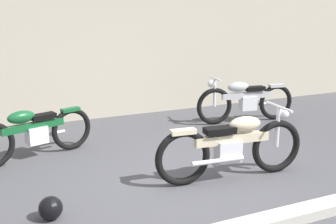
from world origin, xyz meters
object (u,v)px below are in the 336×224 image
(motorcycle_silver, at_px, (245,100))
(helmet, at_px, (51,208))
(motorcycle_green, at_px, (32,132))
(motorcycle_cream, at_px, (233,146))

(motorcycle_silver, bearing_deg, helmet, 38.58)
(motorcycle_silver, relative_size, motorcycle_green, 1.09)
(helmet, bearing_deg, motorcycle_green, 87.80)
(motorcycle_cream, relative_size, motorcycle_silver, 1.03)
(motorcycle_cream, bearing_deg, helmet, -171.17)
(motorcycle_cream, bearing_deg, motorcycle_green, 146.56)
(helmet, distance_m, motorcycle_silver, 4.89)
(motorcycle_green, bearing_deg, motorcycle_silver, 168.77)
(helmet, xyz_separation_m, motorcycle_cream, (2.41, 0.14, 0.33))
(motorcycle_cream, height_order, motorcycle_silver, motorcycle_cream)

